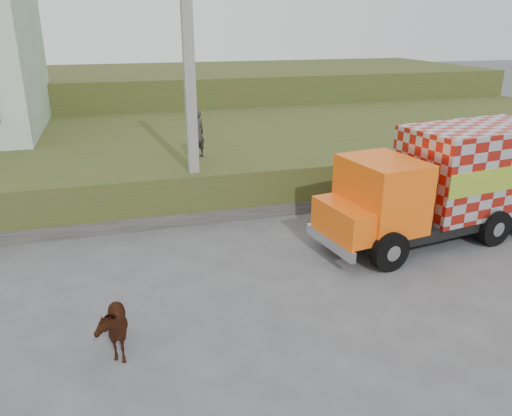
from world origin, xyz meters
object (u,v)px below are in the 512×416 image
object	(u,v)px
cargo_truck	(450,182)
cow	(111,326)
utility_pole	(190,84)
pedestrian	(197,133)

from	to	relation	value
cargo_truck	cow	xyz separation A→B (m)	(-9.16, -2.94, -1.04)
cow	cargo_truck	bearing A→B (deg)	14.58
utility_pole	cargo_truck	xyz separation A→B (m)	(6.56, -3.31, -2.49)
utility_pole	pedestrian	size ratio (longest dim) A/B	5.01
pedestrian	cow	bearing A→B (deg)	44.81
utility_pole	pedestrian	distance (m)	2.47
cow	pedestrian	xyz separation A→B (m)	(3.01, 7.91, 1.75)
cargo_truck	cow	bearing A→B (deg)	-170.86
utility_pole	pedestrian	world-z (taller)	utility_pole
cow	pedestrian	size ratio (longest dim) A/B	0.81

